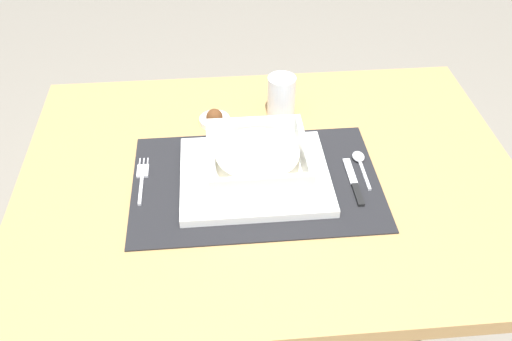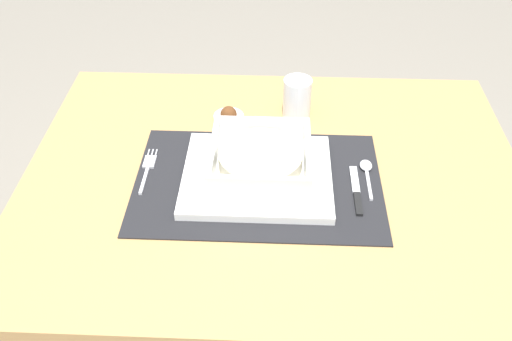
{
  "view_description": "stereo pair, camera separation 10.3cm",
  "coord_description": "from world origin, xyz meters",
  "px_view_note": "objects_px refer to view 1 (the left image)",
  "views": [
    {
      "loc": [
        -0.1,
        -0.81,
        1.46
      ],
      "look_at": [
        -0.03,
        -0.02,
        0.78
      ],
      "focal_mm": 39.14,
      "sensor_mm": 36.0,
      "label": 1
    },
    {
      "loc": [
        0.0,
        -0.81,
        1.46
      ],
      "look_at": [
        -0.03,
        -0.02,
        0.78
      ],
      "focal_mm": 39.14,
      "sensor_mm": 36.0,
      "label": 2
    }
  ],
  "objects_px": {
    "porridge_bowl": "(257,160)",
    "dining_table": "(269,214)",
    "butter_knife": "(354,184)",
    "drinking_glass": "(281,98)",
    "spoon": "(360,160)",
    "condiment_saucer": "(215,119)",
    "fork": "(142,177)"
  },
  "relations": [
    {
      "from": "spoon",
      "to": "butter_knife",
      "type": "bearing_deg",
      "value": -109.24
    },
    {
      "from": "condiment_saucer",
      "to": "fork",
      "type": "bearing_deg",
      "value": -129.87
    },
    {
      "from": "spoon",
      "to": "butter_knife",
      "type": "height_order",
      "value": "spoon"
    },
    {
      "from": "dining_table",
      "to": "fork",
      "type": "bearing_deg",
      "value": 178.76
    },
    {
      "from": "porridge_bowl",
      "to": "butter_knife",
      "type": "bearing_deg",
      "value": -13.53
    },
    {
      "from": "porridge_bowl",
      "to": "condiment_saucer",
      "type": "distance_m",
      "value": 0.2
    },
    {
      "from": "spoon",
      "to": "drinking_glass",
      "type": "xyz_separation_m",
      "value": [
        -0.13,
        0.18,
        0.03
      ]
    },
    {
      "from": "porridge_bowl",
      "to": "condiment_saucer",
      "type": "bearing_deg",
      "value": 112.01
    },
    {
      "from": "porridge_bowl",
      "to": "drinking_glass",
      "type": "height_order",
      "value": "drinking_glass"
    },
    {
      "from": "dining_table",
      "to": "spoon",
      "type": "xyz_separation_m",
      "value": [
        0.18,
        0.01,
        0.12
      ]
    },
    {
      "from": "dining_table",
      "to": "fork",
      "type": "relative_size",
      "value": 7.32
    },
    {
      "from": "spoon",
      "to": "condiment_saucer",
      "type": "xyz_separation_m",
      "value": [
        -0.28,
        0.16,
        0.0
      ]
    },
    {
      "from": "drinking_glass",
      "to": "condiment_saucer",
      "type": "xyz_separation_m",
      "value": [
        -0.15,
        -0.02,
        -0.03
      ]
    },
    {
      "from": "spoon",
      "to": "fork",
      "type": "bearing_deg",
      "value": -177.46
    },
    {
      "from": "fork",
      "to": "butter_knife",
      "type": "bearing_deg",
      "value": -5.17
    },
    {
      "from": "dining_table",
      "to": "condiment_saucer",
      "type": "height_order",
      "value": "condiment_saucer"
    },
    {
      "from": "butter_knife",
      "to": "condiment_saucer",
      "type": "relative_size",
      "value": 2.03
    },
    {
      "from": "dining_table",
      "to": "butter_knife",
      "type": "relative_size",
      "value": 7.29
    },
    {
      "from": "dining_table",
      "to": "fork",
      "type": "xyz_separation_m",
      "value": [
        -0.24,
        0.01,
        0.12
      ]
    },
    {
      "from": "butter_knife",
      "to": "condiment_saucer",
      "type": "xyz_separation_m",
      "value": [
        -0.25,
        0.23,
        0.0
      ]
    },
    {
      "from": "porridge_bowl",
      "to": "spoon",
      "type": "height_order",
      "value": "porridge_bowl"
    },
    {
      "from": "porridge_bowl",
      "to": "butter_knife",
      "type": "xyz_separation_m",
      "value": [
        0.18,
        -0.04,
        -0.04
      ]
    },
    {
      "from": "dining_table",
      "to": "porridge_bowl",
      "type": "xyz_separation_m",
      "value": [
        -0.03,
        -0.01,
        0.15
      ]
    },
    {
      "from": "drinking_glass",
      "to": "porridge_bowl",
      "type": "bearing_deg",
      "value": -108.89
    },
    {
      "from": "dining_table",
      "to": "porridge_bowl",
      "type": "relative_size",
      "value": 5.23
    },
    {
      "from": "fork",
      "to": "porridge_bowl",
      "type": "bearing_deg",
      "value": -0.79
    },
    {
      "from": "porridge_bowl",
      "to": "dining_table",
      "type": "bearing_deg",
      "value": 20.56
    },
    {
      "from": "condiment_saucer",
      "to": "butter_knife",
      "type": "bearing_deg",
      "value": -42.08
    },
    {
      "from": "butter_knife",
      "to": "porridge_bowl",
      "type": "bearing_deg",
      "value": 164.14
    },
    {
      "from": "porridge_bowl",
      "to": "spoon",
      "type": "relative_size",
      "value": 1.67
    },
    {
      "from": "drinking_glass",
      "to": "condiment_saucer",
      "type": "height_order",
      "value": "drinking_glass"
    },
    {
      "from": "butter_knife",
      "to": "drinking_glass",
      "type": "distance_m",
      "value": 0.27
    }
  ]
}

